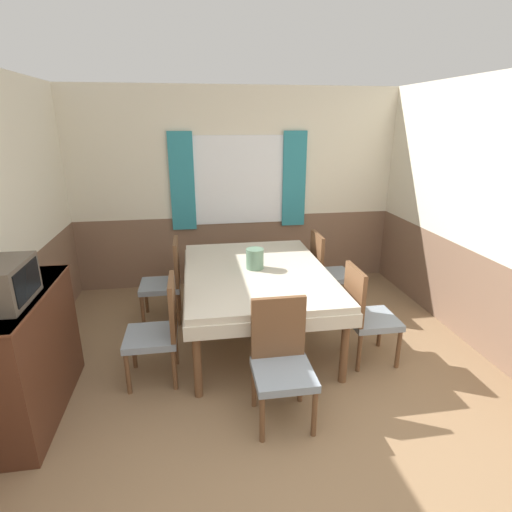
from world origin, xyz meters
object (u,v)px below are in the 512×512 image
chair_left_near (159,328)px  vase (254,259)px  dining_table (256,279)px  chair_head_near (281,359)px  tv (5,283)px  sideboard (25,355)px  chair_right_near (365,313)px  chair_right_far (326,269)px  chair_left_far (166,279)px

chair_left_near → vase: (0.92, 0.62, 0.37)m
dining_table → chair_head_near: (0.00, -1.19, -0.16)m
chair_head_near → dining_table: bearing=-90.0°
vase → chair_left_near: bearing=-146.1°
chair_head_near → tv: tv is taller
sideboard → chair_head_near: bearing=-9.7°
chair_head_near → chair_right_near: (0.94, 0.62, 0.00)m
chair_right_far → tv: bearing=-60.4°
chair_left_far → chair_right_far: same height
chair_left_far → chair_right_far: (1.87, 0.00, 0.00)m
chair_right_near → vase: size_ratio=4.53×
chair_right_near → vase: bearing=-123.3°
chair_left_far → sideboard: bearing=146.2°
chair_left_far → sideboard: sideboard is taller
chair_right_near → vase: 1.19m
chair_head_near → chair_right_far: bearing=-118.0°
chair_right_near → sideboard: (-2.84, -0.30, 0.02)m
vase → chair_right_far: bearing=28.7°
chair_head_near → tv: size_ratio=1.91×
dining_table → chair_left_near: 1.11m
chair_head_near → chair_right_far: size_ratio=1.00×
dining_table → chair_left_far: bearing=148.7°
chair_left_far → sideboard: size_ratio=0.77×
chair_right_far → sideboard: bearing=-63.1°
chair_left_far → dining_table: bearing=-121.3°
dining_table → chair_right_near: (0.94, -0.57, -0.16)m
chair_left_near → chair_right_near: 1.87m
chair_left_near → tv: bearing=115.8°
chair_head_near → sideboard: (-1.90, 0.32, 0.02)m
chair_left_far → chair_right_near: same height
chair_left_near → dining_table: bearing=-58.7°
chair_head_near → chair_left_near: size_ratio=1.00×
chair_right_near → tv: tv is taller
dining_table → sideboard: size_ratio=1.61×
chair_left_far → chair_head_near: bearing=-152.0°
sideboard → chair_right_far: bearing=26.9°
sideboard → tv: (0.04, -0.15, 0.64)m
tv → chair_head_near: bearing=-5.4°
tv → chair_right_far: bearing=29.6°
chair_head_near → chair_right_near: 1.12m
sideboard → vase: 2.13m
vase → dining_table: bearing=-77.6°
dining_table → chair_right_near: chair_right_near is taller
tv → chair_left_near: bearing=25.8°
dining_table → chair_left_far: (-0.94, 0.57, -0.16)m
chair_left_far → chair_left_near: 1.14m
chair_right_near → sideboard: size_ratio=0.77×
chair_left_near → chair_right_far: same height
chair_left_near → vase: bearing=-56.1°
dining_table → chair_head_near: size_ratio=2.08×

